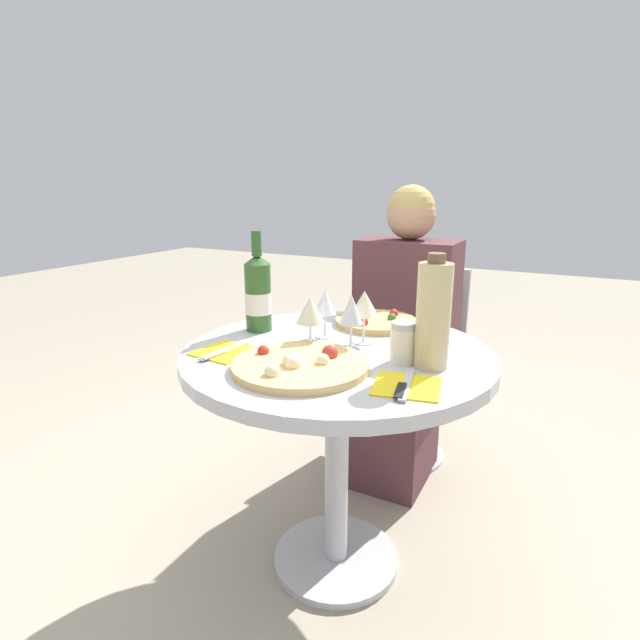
{
  "coord_description": "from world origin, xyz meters",
  "views": [
    {
      "loc": [
        0.57,
        -1.2,
        1.16
      ],
      "look_at": [
        -0.02,
        -0.07,
        0.81
      ],
      "focal_mm": 28.0,
      "sensor_mm": 36.0,
      "label": 1
    }
  ],
  "objects_px": {
    "dining_table": "(337,390)",
    "pizza_large": "(301,365)",
    "seated_diner": "(399,349)",
    "chair_behind_diner": "(408,365)",
    "tall_carafe": "(433,315)",
    "wine_bottle": "(258,294)"
  },
  "relations": [
    {
      "from": "pizza_large",
      "to": "tall_carafe",
      "type": "distance_m",
      "value": 0.35
    },
    {
      "from": "wine_bottle",
      "to": "pizza_large",
      "type": "bearing_deg",
      "value": -39.95
    },
    {
      "from": "seated_diner",
      "to": "wine_bottle",
      "type": "relative_size",
      "value": 3.7
    },
    {
      "from": "wine_bottle",
      "to": "tall_carafe",
      "type": "height_order",
      "value": "wine_bottle"
    },
    {
      "from": "dining_table",
      "to": "pizza_large",
      "type": "relative_size",
      "value": 2.53
    },
    {
      "from": "dining_table",
      "to": "seated_diner",
      "type": "relative_size",
      "value": 0.75
    },
    {
      "from": "seated_diner",
      "to": "tall_carafe",
      "type": "xyz_separation_m",
      "value": [
        0.3,
        -0.66,
        0.33
      ]
    },
    {
      "from": "chair_behind_diner",
      "to": "tall_carafe",
      "type": "height_order",
      "value": "tall_carafe"
    },
    {
      "from": "wine_bottle",
      "to": "dining_table",
      "type": "bearing_deg",
      "value": -11.24
    },
    {
      "from": "chair_behind_diner",
      "to": "pizza_large",
      "type": "height_order",
      "value": "chair_behind_diner"
    },
    {
      "from": "chair_behind_diner",
      "to": "pizza_large",
      "type": "xyz_separation_m",
      "value": [
        0.02,
        -0.97,
        0.33
      ]
    },
    {
      "from": "seated_diner",
      "to": "chair_behind_diner",
      "type": "bearing_deg",
      "value": -90.0
    },
    {
      "from": "dining_table",
      "to": "wine_bottle",
      "type": "bearing_deg",
      "value": 168.76
    },
    {
      "from": "pizza_large",
      "to": "wine_bottle",
      "type": "height_order",
      "value": "wine_bottle"
    },
    {
      "from": "tall_carafe",
      "to": "seated_diner",
      "type": "bearing_deg",
      "value": 114.55
    },
    {
      "from": "dining_table",
      "to": "pizza_large",
      "type": "bearing_deg",
      "value": -95.03
    },
    {
      "from": "dining_table",
      "to": "pizza_large",
      "type": "xyz_separation_m",
      "value": [
        -0.02,
        -0.18,
        0.14
      ]
    },
    {
      "from": "pizza_large",
      "to": "tall_carafe",
      "type": "relative_size",
      "value": 1.19
    },
    {
      "from": "seated_diner",
      "to": "pizza_large",
      "type": "xyz_separation_m",
      "value": [
        0.02,
        -0.82,
        0.21
      ]
    },
    {
      "from": "pizza_large",
      "to": "wine_bottle",
      "type": "distance_m",
      "value": 0.39
    },
    {
      "from": "chair_behind_diner",
      "to": "wine_bottle",
      "type": "relative_size",
      "value": 2.6
    },
    {
      "from": "chair_behind_diner",
      "to": "wine_bottle",
      "type": "bearing_deg",
      "value": 69.23
    }
  ]
}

